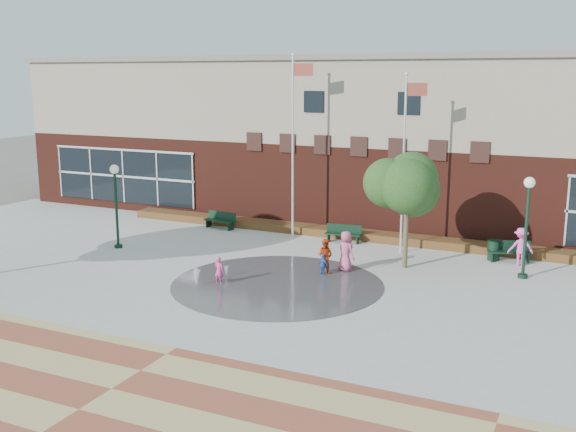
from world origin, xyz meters
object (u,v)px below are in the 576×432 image
at_px(bench_left, 220,223).
at_px(trash_can, 494,250).
at_px(flagpole_right, 405,154).
at_px(flagpole_left, 294,137).
at_px(child_splash, 219,271).

distance_m(bench_left, trash_can, 14.35).
height_order(flagpole_right, trash_can, flagpole_right).
bearing_deg(flagpole_left, flagpole_right, -22.48).
bearing_deg(bench_left, flagpole_right, 4.25).
xyz_separation_m(flagpole_left, trash_can, (9.96, -0.22, -4.64)).
bearing_deg(child_splash, flagpole_right, -120.99).
height_order(bench_left, child_splash, child_splash).
distance_m(flagpole_left, bench_left, 6.53).
bearing_deg(trash_can, flagpole_left, 178.76).
distance_m(flagpole_left, trash_can, 10.99).
xyz_separation_m(flagpole_left, flagpole_right, (5.88, -0.73, -0.50)).
relative_size(flagpole_left, trash_can, 9.68).
xyz_separation_m(flagpole_right, child_splash, (-5.23, -7.75, -4.06)).
relative_size(flagpole_right, child_splash, 7.34).
xyz_separation_m(bench_left, trash_can, (14.35, -0.24, 0.19)).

